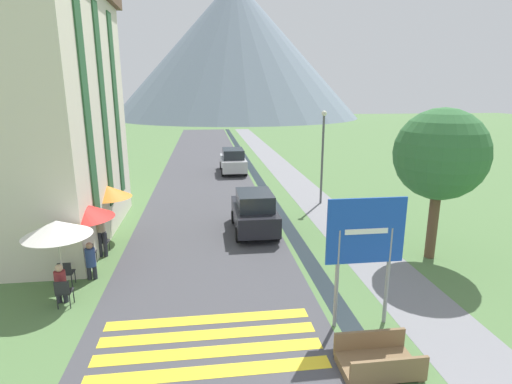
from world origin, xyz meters
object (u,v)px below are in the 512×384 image
Objects in this scene: parked_car_near at (254,212)px; cafe_umbrella_middle_red at (80,210)px; road_sign at (365,242)px; person_seated_far at (91,259)px; cafe_chair_far_left at (103,241)px; cafe_umbrella_front_white at (57,228)px; parked_car_far at (233,161)px; cafe_umbrella_rear_orange at (107,192)px; cafe_chair_near_left at (66,272)px; cafe_chair_middle at (89,252)px; cafe_chair_nearest at (64,291)px; person_standing_terrace at (101,230)px; tree_by_path at (441,155)px; person_seated_near at (60,282)px; hotel_building at (24,97)px; streetlamp at (323,149)px; footbridge at (378,361)px.

cafe_umbrella_middle_red is (-6.34, -2.89, 1.18)m from parked_car_near.
person_seated_far is (-7.75, 3.64, -1.62)m from road_sign.
cafe_chair_far_left is at bearing 93.98° from person_seated_far.
cafe_umbrella_front_white reaches higher than parked_car_near.
parked_car_far is 1.90× the size of cafe_umbrella_rear_orange.
cafe_chair_near_left is 1.59m from cafe_chair_middle.
cafe_chair_near_left is at bearing -95.09° from cafe_chair_middle.
cafe_chair_nearest is at bearing -60.84° from cafe_chair_near_left.
person_standing_terrace is at bearing 81.10° from cafe_umbrella_front_white.
parked_car_far is 18.15m from tree_by_path.
cafe_chair_middle is at bearing 87.65° from person_seated_near.
cafe_chair_near_left is at bearing -110.42° from parked_car_far.
cafe_umbrella_front_white reaches higher than cafe_umbrella_rear_orange.
person_standing_terrace reaches higher than cafe_chair_near_left.
hotel_building is 15.80m from tree_by_path.
cafe_chair_far_left is at bearing 102.51° from person_standing_terrace.
road_sign reaches higher than cafe_chair_far_left.
hotel_building is at bearing 140.50° from person_standing_terrace.
streetlamp is at bearing 44.32° from parked_car_near.
road_sign is 0.91× the size of parked_car_near.
person_seated_near is at bearing -139.98° from parked_car_near.
person_standing_terrace is at bearing 66.08° from cafe_umbrella_middle_red.
cafe_chair_near_left is 0.71× the size of person_seated_near.
cafe_umbrella_front_white is (-0.17, -2.14, 1.64)m from cafe_chair_middle.
parked_car_far reaches higher than cafe_chair_middle.
hotel_building reaches higher than cafe_umbrella_front_white.
footbridge is at bearing -128.52° from tree_by_path.
hotel_building is 5.97× the size of person_standing_terrace.
parked_car_far is 17.37m from cafe_umbrella_middle_red.
cafe_umbrella_front_white is at bearing -109.54° from parked_car_far.
hotel_building is at bearing 176.77° from parked_car_near.
cafe_chair_near_left is 1.74m from cafe_umbrella_front_white.
cafe_chair_far_left is 3.65m from person_seated_near.
cafe_umbrella_rear_orange is at bearing 93.27° from person_seated_far.
person_seated_far is 13.07m from streetlamp.
person_seated_far is at bearing -87.47° from person_standing_terrace.
parked_car_near is (9.00, -0.51, -4.88)m from hotel_building.
cafe_umbrella_middle_red is (-7.94, 6.42, 1.86)m from footbridge.
cafe_chair_far_left is 2.00m from cafe_umbrella_middle_red.
footbridge is 0.34× the size of streetlamp.
hotel_building is 10.25m from parked_car_near.
hotel_building reaches higher than cafe_chair_near_left.
tree_by_path reaches higher than person_seated_far.
footbridge is 10.54m from person_standing_terrace.
parked_car_near is 6.19m from cafe_umbrella_rear_orange.
cafe_umbrella_front_white reaches higher than person_seated_far.
cafe_chair_middle is at bearing 149.64° from road_sign.
cafe_chair_near_left is 2.14m from cafe_umbrella_middle_red.
person_seated_near is (-0.25, -5.27, -1.36)m from cafe_umbrella_rear_orange.
person_seated_far is at bearing -54.49° from hotel_building.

